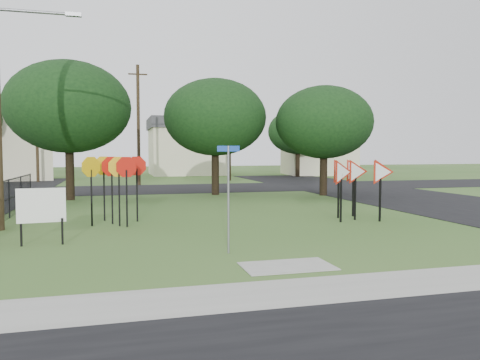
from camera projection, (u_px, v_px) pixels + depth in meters
name	position (u px, v px, depth m)	size (l,w,h in m)	color
ground	(256.00, 246.00, 12.63)	(140.00, 140.00, 0.00)	#355D23
sidewalk	(322.00, 290.00, 8.58)	(30.00, 1.60, 0.02)	#999991
planting_strip	(354.00, 311.00, 7.42)	(30.00, 0.80, 0.02)	#355D23
street_right	(415.00, 198.00, 25.34)	(8.00, 50.00, 0.02)	black
street_far	(172.00, 189.00, 31.93)	(60.00, 8.00, 0.02)	black
curb_pad	(287.00, 266.00, 10.32)	(2.00, 1.20, 0.02)	#999991
street_name_sign	(228.00, 191.00, 11.61)	(0.55, 0.10, 2.69)	gray
stop_sign_cluster	(115.00, 173.00, 16.29)	(2.22, 1.81, 2.39)	black
yield_sign_cluster	(358.00, 174.00, 17.48)	(2.95, 1.74, 2.31)	black
info_board	(41.00, 207.00, 12.62)	(1.25, 0.15, 1.56)	black
far_pole_a	(138.00, 124.00, 35.01)	(1.40, 0.24, 9.00)	#3B2D1B
far_pole_b	(230.00, 131.00, 40.92)	(1.40, 0.24, 8.50)	#3B2D1B
far_pole_c	(37.00, 127.00, 38.76)	(1.40, 0.24, 9.00)	#3B2D1B
fence_run	(2.00, 201.00, 16.68)	(0.05, 11.55, 1.50)	black
house_mid	(187.00, 146.00, 52.07)	(8.40, 8.40, 6.20)	#EEE8C0
house_right	(318.00, 142.00, 51.74)	(8.30, 8.30, 7.20)	#EEE8C0
tree_near_left	(68.00, 107.00, 24.32)	(6.40, 6.40, 7.27)	black
tree_near_mid	(215.00, 117.00, 27.34)	(6.00, 6.00, 6.80)	black
tree_near_right	(324.00, 122.00, 26.96)	(5.60, 5.60, 6.33)	black
tree_far_right	(298.00, 132.00, 46.81)	(6.00, 6.00, 6.80)	black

